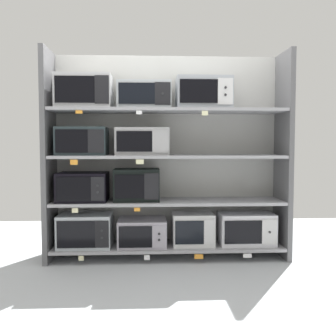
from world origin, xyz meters
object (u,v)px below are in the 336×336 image
at_px(microwave_6, 82,141).
at_px(microwave_10, 203,93).
at_px(microwave_3, 246,229).
at_px(microwave_4, 83,187).
at_px(microwave_5, 137,185).
at_px(microwave_9, 144,95).
at_px(microwave_8, 84,92).
at_px(microwave_0, 86,230).
at_px(microwave_1, 142,232).
at_px(microwave_7, 142,141).
at_px(microwave_2, 193,229).

relative_size(microwave_6, microwave_10, 0.90).
bearing_deg(microwave_3, microwave_10, 180.00).
height_order(microwave_4, microwave_6, microwave_6).
bearing_deg(microwave_5, microwave_9, -0.11).
height_order(microwave_8, microwave_10, microwave_8).
distance_m(microwave_0, microwave_3, 1.66).
distance_m(microwave_1, microwave_9, 1.40).
bearing_deg(microwave_7, microwave_1, -176.48).
height_order(microwave_1, microwave_5, microwave_5).
xyz_separation_m(microwave_8, microwave_10, (1.20, 0.00, -0.01)).
height_order(microwave_4, microwave_5, microwave_5).
height_order(microwave_2, microwave_3, microwave_2).
relative_size(microwave_2, microwave_7, 0.78).
distance_m(microwave_5, microwave_10, 1.15).
bearing_deg(microwave_2, microwave_7, -180.00).
distance_m(microwave_0, microwave_6, 0.91).
xyz_separation_m(microwave_2, microwave_5, (-0.58, -0.00, 0.46)).
height_order(microwave_5, microwave_8, microwave_8).
bearing_deg(microwave_6, microwave_9, 0.01).
bearing_deg(microwave_0, microwave_6, 179.69).
height_order(microwave_0, microwave_7, microwave_7).
distance_m(microwave_2, microwave_9, 1.46).
bearing_deg(microwave_9, microwave_6, -179.99).
relative_size(microwave_2, microwave_6, 0.85).
bearing_deg(microwave_6, microwave_2, 0.01).
height_order(microwave_3, microwave_7, microwave_7).
xyz_separation_m(microwave_3, microwave_5, (-1.14, 0.00, 0.47)).
xyz_separation_m(microwave_9, microwave_10, (0.60, 0.00, 0.02)).
relative_size(microwave_3, microwave_5, 1.23).
height_order(microwave_3, microwave_8, microwave_8).
height_order(microwave_3, microwave_10, microwave_10).
bearing_deg(microwave_3, microwave_0, -179.99).
distance_m(microwave_6, microwave_7, 0.60).
relative_size(microwave_5, microwave_10, 0.83).
bearing_deg(microwave_10, microwave_2, 179.99).
distance_m(microwave_4, microwave_6, 0.46).
xyz_separation_m(microwave_2, microwave_9, (-0.50, -0.00, 1.37)).
bearing_deg(microwave_5, microwave_8, -179.98).
xyz_separation_m(microwave_1, microwave_9, (0.03, 0.00, 1.40)).
distance_m(microwave_1, microwave_4, 0.76).
bearing_deg(microwave_7, microwave_0, -179.96).
xyz_separation_m(microwave_0, microwave_5, (0.53, 0.00, 0.46)).
relative_size(microwave_7, microwave_8, 0.98).
distance_m(microwave_0, microwave_7, 1.08).
relative_size(microwave_4, microwave_6, 1.00).
distance_m(microwave_1, microwave_2, 0.52).
distance_m(microwave_3, microwave_8, 2.17).
distance_m(microwave_4, microwave_5, 0.54).
bearing_deg(microwave_6, microwave_0, -0.31).
xyz_separation_m(microwave_0, microwave_8, (0.01, 0.00, 1.40)).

